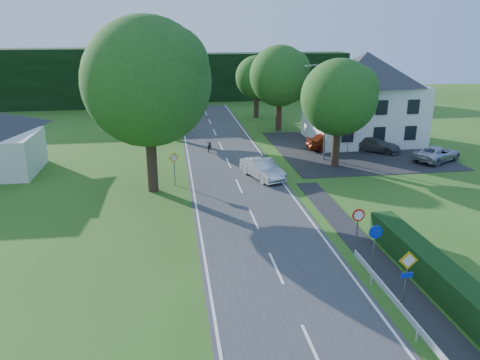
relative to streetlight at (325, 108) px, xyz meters
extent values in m
cube|color=#363638|center=(-8.06, -10.00, -4.44)|extent=(7.00, 80.00, 0.04)
cube|color=black|center=(3.94, 3.00, -4.44)|extent=(14.00, 16.00, 0.04)
cube|color=white|center=(-11.31, -10.00, -4.42)|extent=(0.12, 80.00, 0.01)
cube|color=white|center=(-4.81, -10.00, -4.42)|extent=(0.12, 80.00, 0.01)
cube|color=black|center=(-0.06, 36.00, -0.96)|extent=(30.00, 5.00, 7.00)
cube|color=white|center=(5.94, 6.00, -1.66)|extent=(10.00, 8.00, 5.60)
pyramid|color=#2A2B30|center=(5.94, 6.00, 2.64)|extent=(10.60, 8.40, 3.00)
cylinder|color=slate|center=(0.14, 0.00, -0.46)|extent=(0.16, 0.16, 8.00)
cylinder|color=slate|center=(-0.66, 0.00, 3.44)|extent=(1.70, 0.10, 0.10)
cube|color=slate|center=(-1.56, 0.00, 3.39)|extent=(0.50, 0.18, 0.12)
cylinder|color=slate|center=(-3.76, -22.00, -3.26)|extent=(0.07, 0.07, 2.40)
cube|color=#EBA60C|center=(-3.76, -22.03, -2.26)|extent=(0.78, 0.04, 0.78)
cube|color=white|center=(-3.76, -22.03, -2.26)|extent=(0.57, 0.05, 0.57)
cube|color=#0D2EC8|center=(-3.76, -22.03, -2.91)|extent=(0.50, 0.04, 0.22)
cylinder|color=slate|center=(-3.76, -19.00, -3.36)|extent=(0.07, 0.07, 2.20)
cylinder|color=#0D2EC8|center=(-3.76, -19.03, -2.41)|extent=(0.64, 0.04, 0.64)
cylinder|color=slate|center=(-3.76, -17.00, -3.36)|extent=(0.07, 0.07, 2.20)
cylinder|color=red|center=(-3.76, -17.03, -2.41)|extent=(0.64, 0.04, 0.64)
cylinder|color=white|center=(-3.76, -17.05, -2.41)|extent=(0.48, 0.04, 0.48)
cylinder|color=slate|center=(-12.56, -5.00, -3.36)|extent=(0.07, 0.07, 2.20)
cube|color=#EBA60C|center=(-12.56, -5.03, -2.41)|extent=(0.78, 0.04, 0.78)
cube|color=white|center=(-12.56, -5.03, -2.41)|extent=(0.57, 0.05, 0.57)
imported|color=silver|center=(-6.07, -4.44, -3.68)|extent=(2.94, 4.77, 1.48)
imported|color=black|center=(-9.26, 4.38, -3.95)|extent=(0.98, 1.88, 0.94)
imported|color=maroon|center=(1.97, 3.00, -3.60)|extent=(4.88, 2.06, 1.65)
imported|color=#A7A7AB|center=(3.77, 6.79, -3.74)|extent=(4.34, 3.27, 1.37)
imported|color=#4E4F53|center=(5.57, 1.89, -3.77)|extent=(4.64, 4.29, 1.31)
imported|color=silver|center=(9.41, -2.00, -3.78)|extent=(5.07, 4.06, 1.28)
imported|color=#B80E26|center=(3.06, 1.94, -3.47)|extent=(2.63, 2.65, 1.91)
camera|label=1|loc=(-12.63, -37.13, 6.36)|focal=35.00mm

